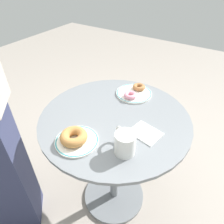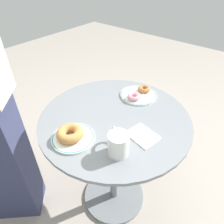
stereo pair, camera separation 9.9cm
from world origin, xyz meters
The scene contains 9 objects.
ground_plane centered at (0.00, 0.00, -0.01)m, with size 7.00×7.00×0.02m, color #9E9389.
cafe_table centered at (0.00, 0.00, 0.52)m, with size 0.80×0.80×0.77m.
plate_left centered at (-0.25, 0.05, 0.78)m, with size 0.20×0.20×0.01m.
plate_right centered at (0.25, 0.02, 0.78)m, with size 0.22×0.22×0.01m.
donut_old_fashioned centered at (-0.25, 0.06, 0.81)m, with size 0.12×0.12×0.04m, color #BC7F42.
donut_cinnamon centered at (0.30, 0.01, 0.80)m, with size 0.08×0.08×0.03m, color #A36B3D.
donut_pink_frosted centered at (0.19, 0.01, 0.80)m, with size 0.08×0.08×0.03m, color pink.
paper_napkin centered at (-0.03, -0.19, 0.77)m, with size 0.11×0.14×0.01m, color white.
coffee_mug centered at (-0.18, -0.16, 0.82)m, with size 0.10×0.12×0.10m.
Camera 2 is at (-0.66, -0.52, 1.46)m, focal length 32.94 mm.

